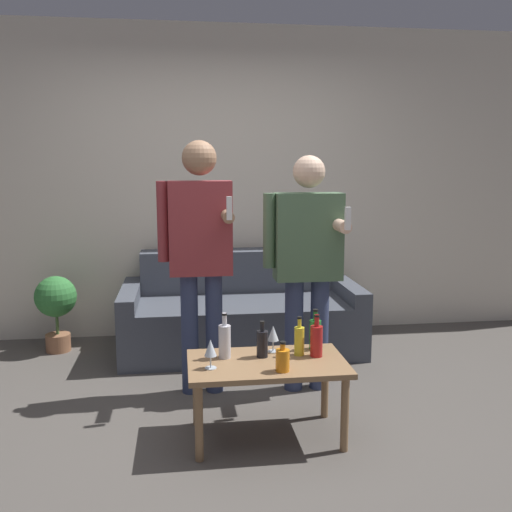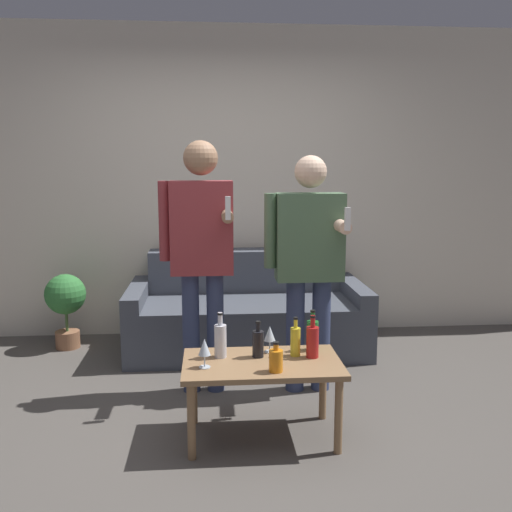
% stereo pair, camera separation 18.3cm
% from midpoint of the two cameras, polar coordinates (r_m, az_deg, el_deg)
% --- Properties ---
extents(ground_plane, '(16.00, 16.00, 0.00)m').
position_cam_midpoint_polar(ground_plane, '(3.50, -1.11, -16.70)').
color(ground_plane, '#514C47').
extents(wall_back, '(8.00, 0.06, 2.70)m').
position_cam_midpoint_polar(wall_back, '(5.09, -2.54, 7.27)').
color(wall_back, beige).
rests_on(wall_back, ground_plane).
extents(couch, '(1.93, 0.94, 0.78)m').
position_cam_midpoint_polar(couch, '(4.78, 0.18, -5.80)').
color(couch, '#474C56').
rests_on(couch, ground_plane).
extents(coffee_table, '(0.88, 0.52, 0.45)m').
position_cam_midpoint_polar(coffee_table, '(3.22, 2.27, -11.46)').
color(coffee_table, '#8E6B47').
rests_on(coffee_table, ground_plane).
extents(bottle_orange, '(0.07, 0.07, 0.24)m').
position_cam_midpoint_polar(bottle_orange, '(3.26, 7.30, -8.43)').
color(bottle_orange, '#B21E1E').
rests_on(bottle_orange, coffee_table).
extents(bottle_green, '(0.07, 0.07, 0.24)m').
position_cam_midpoint_polar(bottle_green, '(3.38, 7.23, -7.78)').
color(bottle_green, '#23752D').
rests_on(bottle_green, coffee_table).
extents(bottle_dark, '(0.07, 0.07, 0.16)m').
position_cam_midpoint_polar(bottle_dark, '(3.04, 3.76, -10.33)').
color(bottle_dark, orange).
rests_on(bottle_dark, coffee_table).
extents(bottle_yellow, '(0.07, 0.07, 0.26)m').
position_cam_midpoint_polar(bottle_yellow, '(3.24, -1.95, -8.37)').
color(bottle_yellow, silver).
rests_on(bottle_yellow, coffee_table).
extents(bottle_red, '(0.06, 0.06, 0.21)m').
position_cam_midpoint_polar(bottle_red, '(3.25, 1.84, -8.69)').
color(bottle_red, black).
rests_on(bottle_red, coffee_table).
extents(bottle_clear, '(0.06, 0.06, 0.23)m').
position_cam_midpoint_polar(bottle_clear, '(3.28, 5.58, -8.43)').
color(bottle_clear, yellow).
rests_on(bottle_clear, coffee_table).
extents(wine_glass_near, '(0.07, 0.07, 0.16)m').
position_cam_midpoint_polar(wine_glass_near, '(3.32, 2.98, -7.83)').
color(wine_glass_near, silver).
rests_on(wine_glass_near, coffee_table).
extents(wine_glass_far, '(0.07, 0.07, 0.16)m').
position_cam_midpoint_polar(wine_glass_far, '(3.08, -3.46, -9.18)').
color(wine_glass_far, silver).
rests_on(wine_glass_far, coffee_table).
extents(person_standing_left, '(0.48, 0.43, 1.67)m').
position_cam_midpoint_polar(person_standing_left, '(3.73, -4.11, 1.00)').
color(person_standing_left, navy).
rests_on(person_standing_left, ground_plane).
extents(person_standing_right, '(0.52, 0.42, 1.58)m').
position_cam_midpoint_polar(person_standing_right, '(3.78, 6.66, -0.08)').
color(person_standing_right, navy).
rests_on(person_standing_right, ground_plane).
extents(potted_plant, '(0.33, 0.33, 0.63)m').
position_cam_midpoint_polar(potted_plant, '(4.95, -17.51, -4.25)').
color(potted_plant, '#936042').
rests_on(potted_plant, ground_plane).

